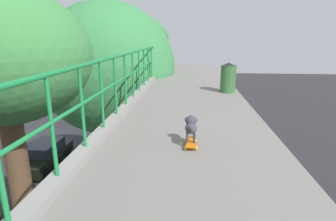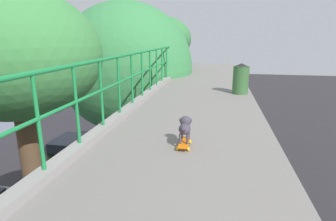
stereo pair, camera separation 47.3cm
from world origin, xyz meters
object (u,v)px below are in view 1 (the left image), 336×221
Objects in this scene: car_green_fifth at (74,187)px; litter_bin at (228,77)px; car_black_sixth at (45,155)px; car_white_seventh at (108,142)px; city_bus at (103,93)px; small_dog at (191,126)px; toy_skateboard at (191,142)px.

litter_bin reaches higher than car_green_fifth.
car_black_sixth is 4.16m from car_white_seventh.
car_white_seventh is 0.37× the size of city_bus.
city_bus is at bearing 102.76° from car_green_fifth.
litter_bin is at bearing -62.77° from city_bus.
city_bus is 26.46× the size of small_dog.
car_black_sixth is 1.17× the size of car_white_seventh.
car_black_sixth is 15.49m from small_dog.
litter_bin reaches higher than car_white_seventh.
car_black_sixth is 13.12m from city_bus.
car_white_seventh is at bearing 38.53° from car_black_sixth.
car_white_seventh is 13.36m from litter_bin.
small_dog is (9.00, -11.16, 5.87)m from car_black_sixth.
car_white_seventh is at bearing 112.60° from toy_skateboard.
car_black_sixth is 13.72m from litter_bin.
litter_bin is at bearing -55.09° from car_white_seventh.
car_black_sixth is at bearing -141.47° from car_white_seventh.
small_dog is (-0.00, 0.07, 0.23)m from toy_skateboard.
small_dog reaches higher than car_white_seventh.
toy_skateboard is (9.35, -24.28, 4.42)m from city_bus.
litter_bin reaches higher than car_black_sixth.
litter_bin reaches higher than small_dog.
car_white_seventh is (-0.14, 6.06, -0.10)m from car_green_fifth.
car_green_fifth is at bearing -88.70° from car_white_seventh.
car_green_fifth is 5.03× the size of litter_bin.
litter_bin is (10.40, -20.20, 4.79)m from city_bus.
city_bus is at bearing 91.55° from car_black_sixth.
toy_skateboard is (5.61, -7.75, 5.64)m from car_green_fifth.
car_green_fifth is 10.61× the size of small_dog.
car_green_fifth reaches higher than car_black_sixth.
small_dog is at bearing -67.30° from car_white_seventh.
car_black_sixth reaches higher than car_white_seventh.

